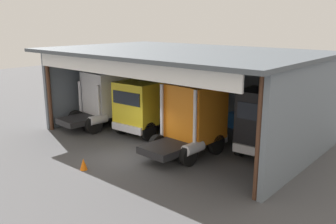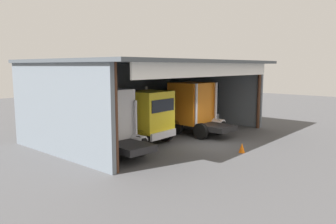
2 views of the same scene
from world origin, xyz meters
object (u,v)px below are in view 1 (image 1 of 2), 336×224
at_px(tool_cart, 235,120).
at_px(truck_yellow_center_right_bay, 143,107).
at_px(truck_white_right_bay, 103,98).
at_px(truck_black_left_bay, 267,123).
at_px(truck_orange_center_bay, 193,117).
at_px(oil_drum, 306,133).
at_px(traffic_cone, 83,164).

bearing_deg(tool_cart, truck_yellow_center_right_bay, -126.39).
bearing_deg(truck_white_right_bay, truck_black_left_bay, 13.72).
height_order(truck_white_right_bay, truck_orange_center_bay, truck_orange_center_bay).
height_order(truck_yellow_center_right_bay, oil_drum, truck_yellow_center_right_bay).
bearing_deg(oil_drum, truck_black_left_bay, -99.83).
distance_m(truck_orange_center_bay, traffic_cone, 6.01).
distance_m(truck_yellow_center_right_bay, truck_orange_center_bay, 4.37).
relative_size(truck_yellow_center_right_bay, truck_black_left_bay, 1.00).
relative_size(truck_white_right_bay, truck_yellow_center_right_bay, 0.95).
distance_m(truck_yellow_center_right_bay, tool_cart, 6.27).
relative_size(truck_orange_center_bay, truck_black_left_bay, 0.97).
relative_size(tool_cart, traffic_cone, 1.79).
bearing_deg(tool_cart, oil_drum, 4.75).
relative_size(truck_yellow_center_right_bay, oil_drum, 5.60).
height_order(truck_white_right_bay, traffic_cone, truck_white_right_bay).
xyz_separation_m(truck_white_right_bay, traffic_cone, (5.12, -5.44, -1.62)).
bearing_deg(truck_orange_center_bay, truck_yellow_center_right_bay, 174.66).
xyz_separation_m(truck_yellow_center_right_bay, truck_orange_center_bay, (4.32, -0.64, 0.22)).
relative_size(oil_drum, tool_cart, 0.88).
xyz_separation_m(oil_drum, traffic_cone, (-6.36, -11.18, -0.16)).
bearing_deg(oil_drum, truck_yellow_center_right_bay, -147.01).
relative_size(truck_yellow_center_right_bay, traffic_cone, 8.81).
bearing_deg(truck_orange_center_bay, oil_drum, 60.09).
distance_m(truck_white_right_bay, traffic_cone, 7.65).
height_order(truck_yellow_center_right_bay, truck_black_left_bay, truck_black_left_bay).
height_order(truck_yellow_center_right_bay, truck_orange_center_bay, truck_orange_center_bay).
relative_size(truck_white_right_bay, oil_drum, 5.29).
height_order(truck_white_right_bay, truck_yellow_center_right_bay, truck_white_right_bay).
xyz_separation_m(truck_white_right_bay, truck_black_left_bay, (10.81, 1.83, -0.08)).
height_order(oil_drum, traffic_cone, oil_drum).
relative_size(truck_white_right_bay, truck_orange_center_bay, 0.97).
bearing_deg(oil_drum, truck_orange_center_bay, -123.05).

